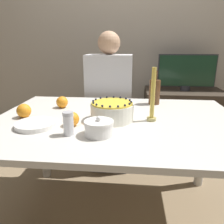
{
  "coord_description": "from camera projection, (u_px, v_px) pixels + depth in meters",
  "views": [
    {
      "loc": [
        0.09,
        -1.2,
        1.14
      ],
      "look_at": [
        -0.03,
        -0.02,
        0.77
      ],
      "focal_mm": 35.0,
      "sensor_mm": 36.0,
      "label": 1
    }
  ],
  "objects": [
    {
      "name": "sugar_bowl",
      "position": [
        99.0,
        128.0,
        1.04
      ],
      "size": [
        0.14,
        0.14,
        0.1
      ],
      "color": "white",
      "rests_on": "dining_table"
    },
    {
      "name": "plate_stack",
      "position": [
        36.0,
        124.0,
        1.15
      ],
      "size": [
        0.22,
        0.22,
        0.02
      ],
      "color": "white",
      "rests_on": "dining_table"
    },
    {
      "name": "dining_table",
      "position": [
        117.0,
        135.0,
        1.3
      ],
      "size": [
        1.45,
        1.03,
        0.72
      ],
      "color": "beige",
      "rests_on": "ground_plane"
    },
    {
      "name": "person_man_blue_shirt",
      "position": [
        109.0,
        112.0,
        2.02
      ],
      "size": [
        0.4,
        0.34,
        1.25
      ],
      "rotation": [
        0.0,
        0.0,
        3.14
      ],
      "color": "#2D2D38",
      "rests_on": "ground_plane"
    },
    {
      "name": "orange_fruit_0",
      "position": [
        24.0,
        111.0,
        1.29
      ],
      "size": [
        0.08,
        0.08,
        0.08
      ],
      "color": "orange",
      "rests_on": "dining_table"
    },
    {
      "name": "candle",
      "position": [
        153.0,
        99.0,
        1.21
      ],
      "size": [
        0.05,
        0.05,
        0.3
      ],
      "color": "tan",
      "rests_on": "dining_table"
    },
    {
      "name": "sugar_shaker",
      "position": [
        68.0,
        123.0,
        1.03
      ],
      "size": [
        0.05,
        0.05,
        0.12
      ],
      "color": "white",
      "rests_on": "dining_table"
    },
    {
      "name": "orange_fruit_1",
      "position": [
        72.0,
        119.0,
        1.16
      ],
      "size": [
        0.08,
        0.08,
        0.08
      ],
      "color": "orange",
      "rests_on": "dining_table"
    },
    {
      "name": "orange_fruit_2",
      "position": [
        62.0,
        102.0,
        1.49
      ],
      "size": [
        0.08,
        0.08,
        0.08
      ],
      "color": "orange",
      "rests_on": "dining_table"
    },
    {
      "name": "bottle",
      "position": [
        155.0,
        91.0,
        1.57
      ],
      "size": [
        0.08,
        0.08,
        0.24
      ],
      "color": "brown",
      "rests_on": "dining_table"
    },
    {
      "name": "ground_plane",
      "position": [
        116.0,
        219.0,
        1.49
      ],
      "size": [
        12.0,
        12.0,
        0.0
      ],
      "primitive_type": "plane",
      "color": "#8C7556"
    },
    {
      "name": "tv_monitor",
      "position": [
        187.0,
        72.0,
        2.23
      ],
      "size": [
        0.58,
        0.1,
        0.37
      ],
      "color": "#2D2D33",
      "rests_on": "side_cabinet"
    },
    {
      "name": "side_cabinet",
      "position": [
        182.0,
        121.0,
        2.38
      ],
      "size": [
        0.81,
        0.5,
        0.68
      ],
      "color": "#382D23",
      "rests_on": "ground_plane"
    },
    {
      "name": "wall_behind",
      "position": [
        126.0,
        29.0,
        2.43
      ],
      "size": [
        8.0,
        0.05,
        2.6
      ],
      "color": "#ADA393",
      "rests_on": "ground_plane"
    },
    {
      "name": "cake",
      "position": [
        112.0,
        111.0,
        1.24
      ],
      "size": [
        0.24,
        0.24,
        0.12
      ],
      "color": "white",
      "rests_on": "dining_table"
    }
  ]
}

